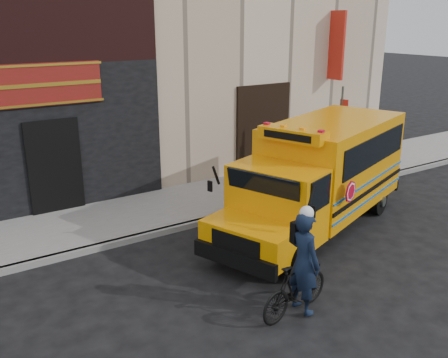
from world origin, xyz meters
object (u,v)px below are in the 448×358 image
(bicycle, at_px, (296,288))
(school_bus, at_px, (321,172))
(cyclist, at_px, (304,265))
(sign_pole, at_px, (340,132))

(bicycle, bearing_deg, school_bus, -58.44)
(bicycle, distance_m, cyclist, 0.48)
(school_bus, relative_size, cyclist, 3.64)
(school_bus, bearing_deg, bicycle, -138.88)
(school_bus, distance_m, bicycle, 4.44)
(cyclist, bearing_deg, school_bus, -48.72)
(bicycle, xyz_separation_m, cyclist, (0.13, -0.04, 0.46))
(sign_pole, xyz_separation_m, cyclist, (-6.11, -5.16, -0.79))
(sign_pole, relative_size, bicycle, 1.84)
(school_bus, xyz_separation_m, bicycle, (-3.27, -2.85, -0.98))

